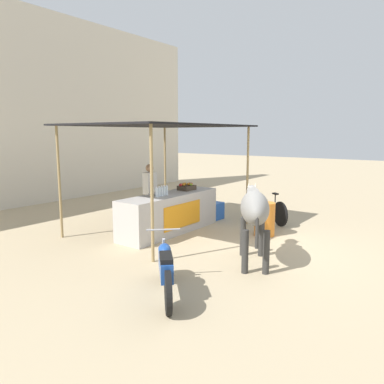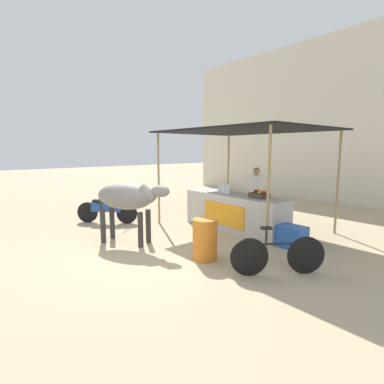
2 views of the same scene
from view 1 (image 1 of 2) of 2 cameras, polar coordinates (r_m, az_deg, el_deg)
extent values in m
plane|color=tan|center=(8.24, 8.63, -8.36)|extent=(60.00, 60.00, 0.00)
cube|color=beige|center=(14.00, -24.24, 11.68)|extent=(16.00, 0.50, 6.58)
cube|color=#B2ADA8|center=(9.30, -3.41, -3.22)|extent=(3.00, 0.80, 0.96)
cube|color=orange|center=(9.05, -1.40, -3.55)|extent=(1.40, 0.02, 0.58)
cube|color=black|center=(9.29, -4.98, 10.07)|extent=(4.20, 3.20, 0.04)
cylinder|color=#997F51|center=(7.01, -6.12, -0.34)|extent=(0.06, 0.06, 2.63)
cylinder|color=#997F51|center=(10.10, 8.46, 2.46)|extent=(0.06, 0.06, 2.63)
cylinder|color=#997F51|center=(9.18, -19.56, 1.39)|extent=(0.06, 0.06, 2.63)
cylinder|color=#997F51|center=(11.71, -4.12, 3.41)|extent=(0.06, 0.06, 2.63)
cylinder|color=silver|center=(8.76, -5.40, -0.07)|extent=(0.07, 0.07, 0.22)
cylinder|color=white|center=(8.75, -5.41, 0.74)|extent=(0.04, 0.04, 0.03)
cylinder|color=silver|center=(8.83, -5.01, 0.00)|extent=(0.07, 0.07, 0.22)
cylinder|color=white|center=(8.81, -5.02, 0.81)|extent=(0.04, 0.04, 0.03)
cylinder|color=silver|center=(8.90, -4.63, 0.08)|extent=(0.07, 0.07, 0.22)
cylinder|color=white|center=(8.88, -4.64, 0.87)|extent=(0.04, 0.04, 0.03)
cylinder|color=silver|center=(8.96, -4.25, 0.15)|extent=(0.07, 0.07, 0.22)
cylinder|color=white|center=(8.95, -4.26, 0.94)|extent=(0.04, 0.04, 0.03)
cylinder|color=silver|center=(9.03, -3.89, 0.22)|extent=(0.07, 0.07, 0.22)
cylinder|color=white|center=(9.01, -3.89, 1.01)|extent=(0.04, 0.04, 0.03)
cube|color=#3F3326|center=(9.83, -0.81, 0.65)|extent=(0.44, 0.32, 0.12)
sphere|color=#B21E19|center=(9.77, -1.70, 1.11)|extent=(0.08, 0.08, 0.08)
sphere|color=#B21E19|center=(9.90, -0.08, 1.22)|extent=(0.08, 0.08, 0.08)
sphere|color=#B21E19|center=(9.93, -0.38, 1.25)|extent=(0.08, 0.08, 0.08)
sphere|color=orange|center=(9.90, -0.56, 1.22)|extent=(0.08, 0.08, 0.08)
sphere|color=#B21E19|center=(9.72, -1.79, 1.07)|extent=(0.08, 0.08, 0.08)
sphere|color=orange|center=(9.95, -1.05, 1.26)|extent=(0.08, 0.08, 0.08)
sphere|color=orange|center=(9.88, -1.35, 1.20)|extent=(0.08, 0.08, 0.08)
sphere|color=orange|center=(9.82, -1.28, 1.15)|extent=(0.08, 0.08, 0.08)
sphere|color=#8CB22D|center=(9.82, -0.15, 1.16)|extent=(0.08, 0.08, 0.08)
cylinder|color=#383842|center=(9.87, -6.36, -2.78)|extent=(0.22, 0.22, 0.88)
cube|color=silver|center=(9.75, -6.44, 1.36)|extent=(0.34, 0.20, 0.56)
sphere|color=#A87A56|center=(9.71, -6.48, 3.65)|extent=(0.20, 0.20, 0.20)
cube|color=blue|center=(10.70, 3.14, -2.91)|extent=(0.60, 0.44, 0.48)
cylinder|color=orange|center=(9.16, 11.01, -4.07)|extent=(0.49, 0.49, 0.80)
ellipsoid|color=gray|center=(6.99, 9.53, -2.37)|extent=(1.47, 1.16, 0.60)
cylinder|color=#302F2D|center=(7.62, 7.77, -6.72)|extent=(0.12, 0.12, 0.78)
cylinder|color=#302F2D|center=(7.64, 10.52, -6.74)|extent=(0.12, 0.12, 0.78)
cylinder|color=#302F2D|center=(6.68, 8.09, -8.99)|extent=(0.12, 0.12, 0.78)
cylinder|color=#302F2D|center=(6.71, 11.23, -9.00)|extent=(0.12, 0.12, 0.78)
cylinder|color=gray|center=(7.56, 9.24, -0.71)|extent=(0.51, 0.44, 0.41)
ellipsoid|color=gray|center=(7.85, 9.12, 0.09)|extent=(0.49, 0.41, 0.26)
cone|color=beige|center=(7.80, 8.64, 1.09)|extent=(0.05, 0.05, 0.10)
cone|color=beige|center=(7.81, 9.66, 1.08)|extent=(0.05, 0.05, 0.10)
cylinder|color=#302F2D|center=(6.41, 9.87, -5.90)|extent=(0.06, 0.06, 0.60)
cylinder|color=black|center=(6.37, -4.35, -10.68)|extent=(0.49, 0.47, 0.60)
cylinder|color=black|center=(5.26, -3.65, -15.05)|extent=(0.49, 0.47, 0.60)
cube|color=#1E4799|center=(5.75, -4.06, -10.99)|extent=(0.78, 0.75, 0.28)
ellipsoid|color=#1E4799|center=(5.90, -4.20, -8.80)|extent=(0.40, 0.39, 0.20)
cube|color=black|center=(5.52, -3.97, -10.06)|extent=(0.44, 0.43, 0.10)
cylinder|color=#99999E|center=(6.15, -4.39, -5.74)|extent=(0.40, 0.42, 0.03)
cylinder|color=#99999E|center=(6.29, -4.37, -9.02)|extent=(0.18, 0.18, 0.49)
cylinder|color=black|center=(10.98, 10.53, -2.27)|extent=(0.41, 0.57, 0.66)
cylinder|color=black|center=(10.15, 13.32, -3.28)|extent=(0.41, 0.57, 0.66)
cylinder|color=black|center=(10.52, 11.91, -1.58)|extent=(0.51, 0.72, 0.04)
cylinder|color=black|center=(10.31, 12.56, -1.14)|extent=(0.03, 0.03, 0.28)
cube|color=black|center=(10.29, 12.59, -0.26)|extent=(0.18, 0.20, 0.04)
camera|label=2|loc=(12.30, 36.63, 5.87)|focal=28.00mm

